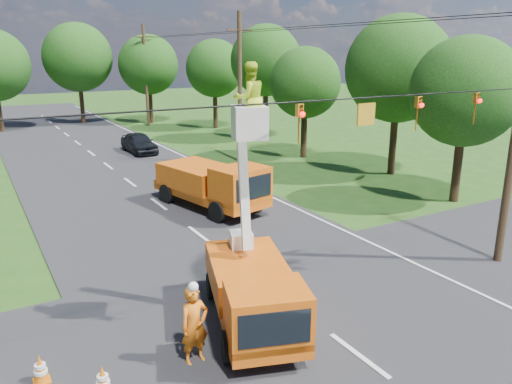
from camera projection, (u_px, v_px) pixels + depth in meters
ground at (130, 183)px, 29.35m from camera, size 140.00×140.00×0.00m
road_main at (130, 183)px, 29.35m from camera, size 12.00×100.00×0.06m
road_cross at (312, 321)px, 14.38m from camera, size 56.00×10.00×0.07m
edge_line at (216, 172)px, 32.05m from camera, size 0.12×90.00×0.02m
bucket_truck at (253, 273)px, 13.75m from camera, size 3.60×5.75×7.26m
second_truck at (213, 184)px, 24.28m from camera, size 3.74×6.83×2.43m
ground_worker at (195, 325)px, 12.25m from camera, size 0.79×0.56×2.04m
distant_car at (139, 143)px, 37.83m from camera, size 1.91×4.55×1.54m
traffic_cone_2 at (245, 233)px, 20.29m from camera, size 0.38×0.38×0.71m
traffic_cone_3 at (254, 203)px, 24.30m from camera, size 0.38×0.38×0.71m
traffic_cone_4 at (103, 380)px, 11.25m from camera, size 0.38×0.38×0.71m
traffic_cone_5 at (40, 369)px, 11.65m from camera, size 0.38×0.38×0.71m
traffic_cone_6 at (227, 183)px, 27.86m from camera, size 0.38×0.38×0.71m
pole_right_mid at (240, 87)px, 33.72m from camera, size 1.80×0.30×10.00m
pole_right_far at (146, 75)px, 50.35m from camera, size 1.80×0.30×10.00m
signal_span at (383, 112)px, 13.84m from camera, size 18.00×0.29×1.07m
tree_right_a at (466, 92)px, 24.37m from camera, size 5.40×5.40×8.28m
tree_right_b at (399, 69)px, 29.85m from camera, size 6.40×6.40×9.65m
tree_right_c at (305, 83)px, 35.10m from camera, size 5.00×5.00×7.83m
tree_right_d at (266, 61)px, 42.15m from camera, size 6.00×6.00×9.70m
tree_right_e at (214, 68)px, 48.56m from camera, size 5.60×5.60×8.63m
tree_far_b at (78, 57)px, 51.38m from camera, size 7.00×7.00×10.32m
tree_far_c at (148, 65)px, 52.23m from camera, size 6.20×6.20×9.18m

